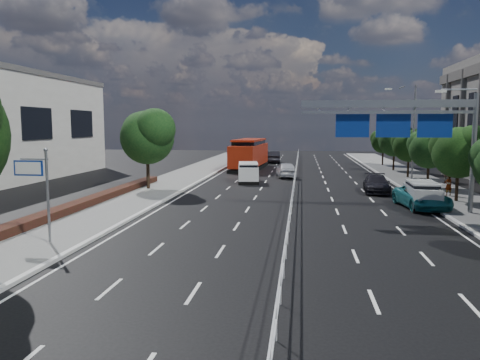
{
  "coord_description": "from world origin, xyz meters",
  "views": [
    {
      "loc": [
        0.55,
        -19.07,
        5.31
      ],
      "look_at": [
        -2.7,
        5.65,
        2.4
      ],
      "focal_mm": 35.0,
      "sensor_mm": 36.0,
      "label": 1
    }
  ],
  "objects_px": {
    "pedestrian_a": "(449,185)",
    "pedestrian_b": "(445,175)",
    "parked_car_dark": "(376,184)",
    "near_car_silver": "(286,170)",
    "white_minivan": "(248,173)",
    "silver_minivan": "(422,195)",
    "overhead_gantry": "(407,121)",
    "near_car_dark": "(273,157)",
    "red_bus": "(249,153)",
    "toilet_sign": "(37,180)",
    "parked_car_teal": "(422,197)"
  },
  "relations": [
    {
      "from": "toilet_sign",
      "to": "pedestrian_b",
      "type": "distance_m",
      "value": 34.72
    },
    {
      "from": "red_bus",
      "to": "silver_minivan",
      "type": "relative_size",
      "value": 2.94
    },
    {
      "from": "overhead_gantry",
      "to": "silver_minivan",
      "type": "xyz_separation_m",
      "value": [
        1.56,
        1.96,
        -4.76
      ]
    },
    {
      "from": "toilet_sign",
      "to": "near_car_silver",
      "type": "bearing_deg",
      "value": 71.13
    },
    {
      "from": "overhead_gantry",
      "to": "silver_minivan",
      "type": "height_order",
      "value": "overhead_gantry"
    },
    {
      "from": "overhead_gantry",
      "to": "near_car_silver",
      "type": "distance_m",
      "value": 21.14
    },
    {
      "from": "white_minivan",
      "to": "red_bus",
      "type": "relative_size",
      "value": 0.36
    },
    {
      "from": "near_car_dark",
      "to": "near_car_silver",
      "type": "bearing_deg",
      "value": 92.78
    },
    {
      "from": "red_bus",
      "to": "pedestrian_a",
      "type": "height_order",
      "value": "red_bus"
    },
    {
      "from": "near_car_silver",
      "to": "pedestrian_a",
      "type": "relative_size",
      "value": 2.97
    },
    {
      "from": "silver_minivan",
      "to": "parked_car_teal",
      "type": "height_order",
      "value": "silver_minivan"
    },
    {
      "from": "pedestrian_b",
      "to": "near_car_silver",
      "type": "bearing_deg",
      "value": -16.74
    },
    {
      "from": "parked_car_dark",
      "to": "red_bus",
      "type": "bearing_deg",
      "value": 127.65
    },
    {
      "from": "silver_minivan",
      "to": "white_minivan",
      "type": "bearing_deg",
      "value": 138.39
    },
    {
      "from": "overhead_gantry",
      "to": "red_bus",
      "type": "relative_size",
      "value": 0.82
    },
    {
      "from": "white_minivan",
      "to": "parked_car_teal",
      "type": "height_order",
      "value": "white_minivan"
    },
    {
      "from": "silver_minivan",
      "to": "parked_car_dark",
      "type": "xyz_separation_m",
      "value": [
        -1.77,
        6.99,
        -0.16
      ]
    },
    {
      "from": "near_car_silver",
      "to": "silver_minivan",
      "type": "distance_m",
      "value": 19.48
    },
    {
      "from": "overhead_gantry",
      "to": "near_car_dark",
      "type": "distance_m",
      "value": 39.54
    },
    {
      "from": "near_car_silver",
      "to": "red_bus",
      "type": "bearing_deg",
      "value": -68.94
    },
    {
      "from": "pedestrian_a",
      "to": "overhead_gantry",
      "type": "bearing_deg",
      "value": 36.45
    },
    {
      "from": "toilet_sign",
      "to": "white_minivan",
      "type": "distance_m",
      "value": 25.22
    },
    {
      "from": "overhead_gantry",
      "to": "pedestrian_b",
      "type": "relative_size",
      "value": 6.6
    },
    {
      "from": "white_minivan",
      "to": "toilet_sign",
      "type": "bearing_deg",
      "value": -112.76
    },
    {
      "from": "silver_minivan",
      "to": "red_bus",
      "type": "bearing_deg",
      "value": 121.09
    },
    {
      "from": "near_car_silver",
      "to": "near_car_dark",
      "type": "height_order",
      "value": "near_car_dark"
    },
    {
      "from": "white_minivan",
      "to": "pedestrian_b",
      "type": "distance_m",
      "value": 17.78
    },
    {
      "from": "overhead_gantry",
      "to": "red_bus",
      "type": "distance_m",
      "value": 30.6
    },
    {
      "from": "near_car_silver",
      "to": "pedestrian_b",
      "type": "bearing_deg",
      "value": 154.83
    },
    {
      "from": "pedestrian_a",
      "to": "pedestrian_b",
      "type": "relative_size",
      "value": 1.0
    },
    {
      "from": "pedestrian_b",
      "to": "silver_minivan",
      "type": "bearing_deg",
      "value": 68.54
    },
    {
      "from": "silver_minivan",
      "to": "pedestrian_a",
      "type": "distance_m",
      "value": 5.9
    },
    {
      "from": "white_minivan",
      "to": "pedestrian_a",
      "type": "bearing_deg",
      "value": -32.22
    },
    {
      "from": "toilet_sign",
      "to": "red_bus",
      "type": "bearing_deg",
      "value": 82.18
    },
    {
      "from": "white_minivan",
      "to": "silver_minivan",
      "type": "relative_size",
      "value": 1.06
    },
    {
      "from": "toilet_sign",
      "to": "white_minivan",
      "type": "height_order",
      "value": "toilet_sign"
    },
    {
      "from": "red_bus",
      "to": "near_car_silver",
      "type": "xyz_separation_m",
      "value": [
        4.77,
        -8.61,
        -1.13
      ]
    },
    {
      "from": "silver_minivan",
      "to": "toilet_sign",
      "type": "bearing_deg",
      "value": -145.64
    },
    {
      "from": "silver_minivan",
      "to": "parked_car_dark",
      "type": "relative_size",
      "value": 0.88
    },
    {
      "from": "near_car_dark",
      "to": "silver_minivan",
      "type": "xyz_separation_m",
      "value": [
        11.75,
        -35.94,
        0.02
      ]
    },
    {
      "from": "near_car_dark",
      "to": "pedestrian_b",
      "type": "relative_size",
      "value": 3.26
    },
    {
      "from": "red_bus",
      "to": "parked_car_teal",
      "type": "xyz_separation_m",
      "value": [
        14.07,
        -25.74,
        -1.19
      ]
    },
    {
      "from": "toilet_sign",
      "to": "pedestrian_b",
      "type": "height_order",
      "value": "toilet_sign"
    },
    {
      "from": "white_minivan",
      "to": "silver_minivan",
      "type": "distance_m",
      "value": 17.63
    },
    {
      "from": "near_car_silver",
      "to": "parked_car_teal",
      "type": "bearing_deg",
      "value": 110.55
    },
    {
      "from": "near_car_silver",
      "to": "near_car_dark",
      "type": "relative_size",
      "value": 0.91
    },
    {
      "from": "parked_car_teal",
      "to": "pedestrian_a",
      "type": "xyz_separation_m",
      "value": [
        3.11,
        5.03,
        0.19
      ]
    },
    {
      "from": "pedestrian_b",
      "to": "parked_car_dark",
      "type": "bearing_deg",
      "value": 39.97
    },
    {
      "from": "overhead_gantry",
      "to": "near_car_silver",
      "type": "bearing_deg",
      "value": 112.08
    },
    {
      "from": "white_minivan",
      "to": "red_bus",
      "type": "distance_m",
      "value": 13.58
    }
  ]
}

